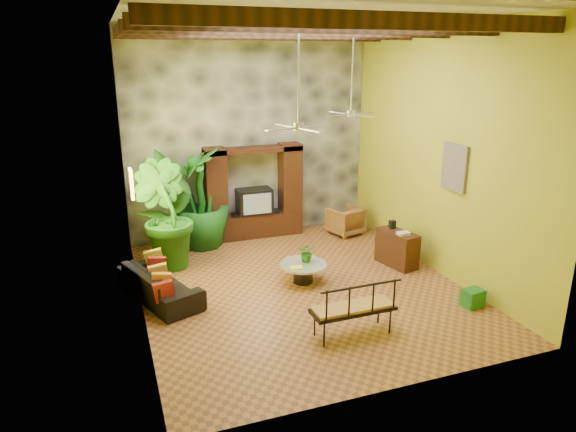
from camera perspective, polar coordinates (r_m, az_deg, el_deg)
name	(u,v)px	position (r m, az deg, el deg)	size (l,w,h in m)	color
ground	(300,286)	(10.25, 1.29, -7.78)	(7.00, 7.00, 0.00)	brown
ceiling	(302,16)	(9.30, 1.51, 21.34)	(6.00, 7.00, 0.02)	silver
back_wall	(249,135)	(12.74, -4.39, 8.96)	(6.00, 0.02, 5.00)	gold
left_wall	(131,174)	(8.85, -17.09, 4.49)	(0.02, 7.00, 5.00)	gold
right_wall	(438,152)	(10.90, 16.37, 6.87)	(0.02, 7.00, 5.00)	gold
stone_accent_wall	(249,135)	(12.68, -4.31, 8.92)	(5.98, 0.10, 4.98)	#36373D
ceiling_beams	(301,30)	(9.29, 1.50, 19.99)	(5.95, 5.36, 0.22)	#381E11
entertainment_center	(254,199)	(12.71, -3.78, 1.88)	(2.40, 0.55, 2.30)	black
ceiling_fan_front	(298,115)	(8.88, 1.16, 11.20)	(1.28, 1.28, 1.86)	#ADADB2
ceiling_fan_back	(351,103)	(11.07, 7.04, 12.31)	(1.28, 1.28, 1.86)	#ADADB2
wall_art_mask	(131,184)	(9.91, -17.01, 3.45)	(0.06, 0.32, 0.55)	gold
wall_art_painting	(455,167)	(10.44, 18.02, 5.17)	(0.06, 0.70, 0.90)	#295996
sofa	(160,283)	(9.94, -14.08, -7.28)	(2.04, 0.80, 0.60)	black
wicker_armchair	(345,221)	(13.10, 6.39, -0.51)	(0.76, 0.78, 0.71)	brown
tall_plant_a	(170,205)	(11.64, -12.95, 1.22)	(1.27, 0.86, 2.41)	#256219
tall_plant_b	(164,215)	(11.08, -13.66, 0.08)	(1.27, 1.02, 2.31)	#236A1C
tall_plant_c	(200,198)	(12.15, -9.75, 2.03)	(1.33, 1.33, 2.38)	#16551D
coffee_table	(303,270)	(10.32, 1.70, -6.04)	(0.95, 0.95, 0.40)	black
centerpiece_plant	(307,252)	(10.29, 2.14, -4.04)	(0.36, 0.31, 0.40)	#28681B
yellow_tray	(297,268)	(10.03, 0.97, -5.77)	(0.24, 0.17, 0.03)	#FFFE1B
iron_bench	(355,306)	(8.36, 7.50, -9.91)	(1.40, 0.52, 0.57)	black
side_console	(397,248)	(11.34, 12.01, -3.55)	(0.43, 0.95, 0.76)	#372311
green_bin	(473,298)	(9.99, 19.84, -8.56)	(0.37, 0.28, 0.32)	#1B6636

